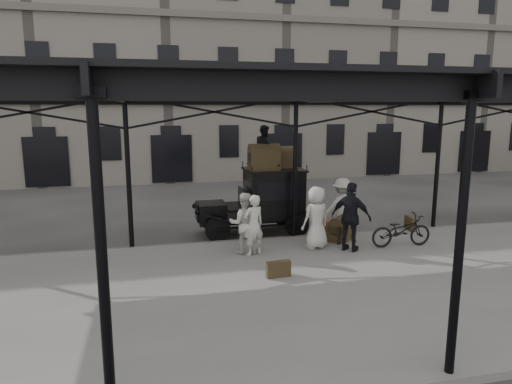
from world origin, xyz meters
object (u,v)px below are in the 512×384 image
at_px(taxi, 264,198).
at_px(bicycle, 401,230).
at_px(steamer_trunk_platform, 341,230).
at_px(porter_left, 254,225).
at_px(steamer_trunk_roof_near, 264,159).
at_px(porter_official, 351,217).

bearing_deg(taxi, bicycle, -39.63).
bearing_deg(steamer_trunk_platform, taxi, 93.19).
bearing_deg(bicycle, porter_left, 88.76).
relative_size(porter_left, steamer_trunk_roof_near, 1.74).
distance_m(porter_official, steamer_trunk_platform, 1.27).
bearing_deg(steamer_trunk_platform, porter_left, 150.69).
distance_m(taxi, porter_left, 2.79).
xyz_separation_m(taxi, porter_official, (1.79, -2.89, -0.07)).
height_order(steamer_trunk_roof_near, steamer_trunk_platform, steamer_trunk_roof_near).
distance_m(taxi, steamer_trunk_platform, 2.79).
bearing_deg(porter_left, porter_official, 153.39).
relative_size(taxi, porter_left, 2.15).
height_order(taxi, porter_left, taxi).
bearing_deg(porter_official, taxi, -13.01).
relative_size(porter_left, bicycle, 0.92).
bearing_deg(steamer_trunk_roof_near, bicycle, -36.32).
relative_size(taxi, bicycle, 1.99).
distance_m(taxi, porter_official, 3.40).
distance_m(porter_left, bicycle, 4.41).
xyz_separation_m(taxi, bicycle, (3.43, -2.84, -0.57)).
height_order(taxi, bicycle, taxi).
bearing_deg(porter_left, steamer_trunk_platform, 174.15).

